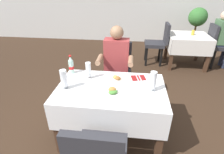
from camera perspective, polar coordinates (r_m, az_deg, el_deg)
The scene contains 17 objects.
ground_plane at distance 2.38m, azimuth -1.16°, elevation -20.01°, with size 11.00×11.00×0.00m, color #382619.
main_dining_table at distance 2.10m, azimuth -0.33°, elevation -7.26°, with size 1.24×0.79×0.73m.
chair_far_diner_seat at distance 2.77m, azimuth 1.71°, elevation 2.22°, with size 0.44×0.50×0.97m.
seated_diner_far at distance 2.61m, azimuth 1.33°, elevation 4.25°, with size 0.50×0.46×1.26m.
plate_near_camera at distance 1.87m, azimuth 0.16°, elevation -5.26°, with size 0.24×0.24×0.07m.
plate_far_diner at distance 2.15m, azimuth 0.85°, elevation -0.46°, with size 0.24×0.24×0.05m.
beer_glass_left at distance 2.00m, azimuth -15.34°, elevation -0.78°, with size 0.07×0.07×0.23m.
beer_glass_middle at distance 1.93m, azimuth 13.15°, elevation -1.42°, with size 0.07×0.07×0.23m.
beer_glass_right at distance 2.16m, azimuth -7.67°, elevation 2.11°, with size 0.07×0.07×0.21m.
cola_bottle_primary at distance 2.33m, azimuth -13.15°, elevation 3.67°, with size 0.07×0.07×0.25m.
napkin_cutlery_set at distance 2.21m, azimuth 8.55°, elevation -0.25°, with size 0.19×0.20×0.01m.
background_dining_table at distance 4.46m, azimuth 23.33°, elevation 10.11°, with size 0.89×0.81×0.73m.
background_chair_left at distance 4.32m, azimuth 14.91°, elevation 11.10°, with size 0.50×0.44×0.97m.
background_chair_right at distance 4.68m, azimuth 31.10°, elevation 9.29°, with size 0.50×0.44×0.97m.
background_patron at distance 4.66m, azimuth 32.14°, elevation 11.02°, with size 0.46×0.50×1.26m.
background_table_tumbler at distance 4.43m, azimuth 24.84°, elevation 12.97°, with size 0.06×0.06×0.11m, color gold.
potted_plant_corner at distance 5.62m, azimuth 25.75°, elevation 15.35°, with size 0.49×0.49×1.18m.
Camera 1 is at (0.23, -1.56, 1.79)m, focal length 28.12 mm.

